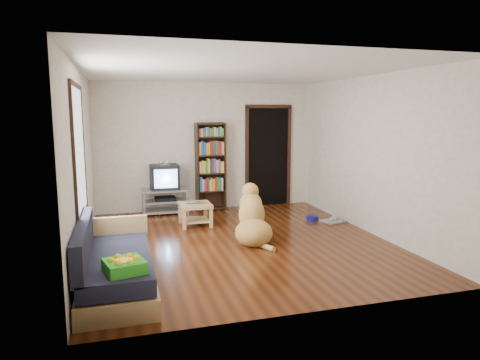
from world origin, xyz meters
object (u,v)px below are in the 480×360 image
object	(u,v)px
laptop	(195,203)
crt_tv	(164,177)
grey_rag	(333,221)
tv_stand	(165,200)
coffee_table	(195,210)
green_cushion	(124,266)
sofa	(113,268)
dog_bowl	(312,218)
bookshelf	(210,162)
dog	(252,220)

from	to	relation	value
laptop	crt_tv	size ratio (longest dim) A/B	0.59
grey_rag	tv_stand	bearing A→B (deg)	151.88
laptop	crt_tv	bearing A→B (deg)	119.94
grey_rag	coffee_table	world-z (taller)	coffee_table
green_cushion	sofa	xyz separation A→B (m)	(-0.12, 0.60, -0.22)
dog_bowl	laptop	bearing A→B (deg)	175.06
dog_bowl	bookshelf	world-z (taller)	bookshelf
dog_bowl	coffee_table	xyz separation A→B (m)	(-2.18, 0.22, 0.24)
sofa	dog_bowl	bearing A→B (deg)	33.12
grey_rag	bookshelf	distance (m)	2.73
tv_stand	laptop	bearing A→B (deg)	-69.52
sofa	coffee_table	size ratio (longest dim) A/B	3.27
laptop	dog_bowl	size ratio (longest dim) A/B	1.56
coffee_table	sofa	bearing A→B (deg)	-118.58
grey_rag	coffee_table	distance (m)	2.54
crt_tv	sofa	size ratio (longest dim) A/B	0.32
dog_bowl	dog	size ratio (longest dim) A/B	0.19
tv_stand	coffee_table	bearing A→B (deg)	-69.00
grey_rag	coffee_table	xyz separation A→B (m)	(-2.48, 0.47, 0.27)
bookshelf	tv_stand	bearing A→B (deg)	-174.37
green_cushion	laptop	bearing A→B (deg)	52.42
grey_rag	dog	xyz separation A→B (m)	(-1.79, -0.72, 0.32)
laptop	green_cushion	bearing A→B (deg)	-102.26
laptop	bookshelf	xyz separation A→B (m)	(0.53, 1.20, 0.59)
green_cushion	dog_bowl	xyz separation A→B (m)	(3.45, 2.93, -0.44)
dog_bowl	crt_tv	xyz separation A→B (m)	(-2.60, 1.32, 0.70)
sofa	bookshelf	bearing A→B (deg)	62.68
laptop	bookshelf	bearing A→B (deg)	75.87
crt_tv	coffee_table	size ratio (longest dim) A/B	1.05
grey_rag	crt_tv	world-z (taller)	crt_tv
coffee_table	laptop	bearing A→B (deg)	-90.00
green_cushion	grey_rag	world-z (taller)	green_cushion
bookshelf	dog	distance (m)	2.46
green_cushion	coffee_table	bearing A→B (deg)	52.61
dog_bowl	crt_tv	world-z (taller)	crt_tv
laptop	dog	bearing A→B (deg)	-49.27
laptop	bookshelf	size ratio (longest dim) A/B	0.19
laptop	dog_bowl	world-z (taller)	laptop
dog_bowl	dog	xyz separation A→B (m)	(-1.49, -0.97, 0.30)
coffee_table	dog	bearing A→B (deg)	-59.74
tv_stand	crt_tv	distance (m)	0.47
sofa	dog	bearing A→B (deg)	33.25
grey_rag	coffee_table	bearing A→B (deg)	169.32
dog_bowl	bookshelf	bearing A→B (deg)	139.81
green_cushion	crt_tv	size ratio (longest dim) A/B	0.63
crt_tv	dog	world-z (taller)	crt_tv
grey_rag	bookshelf	world-z (taller)	bookshelf
tv_stand	crt_tv	xyz separation A→B (m)	(0.00, 0.02, 0.47)
sofa	dog	world-z (taller)	dog
dog	green_cushion	bearing A→B (deg)	-134.91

